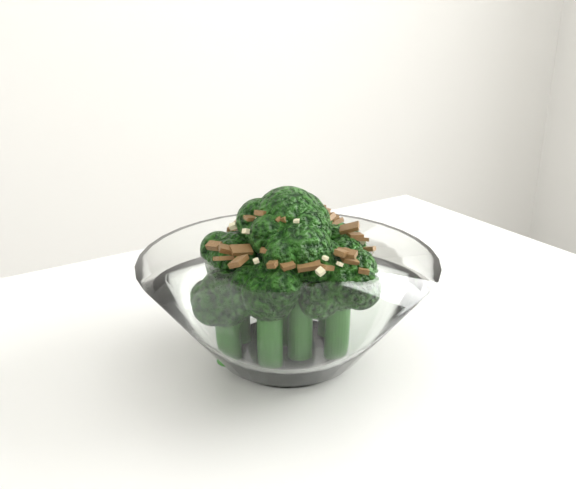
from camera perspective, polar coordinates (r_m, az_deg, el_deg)
name	(u,v)px	position (r m, az deg, el deg)	size (l,w,h in m)	color
broccoli_dish	(288,295)	(0.49, 0.04, -4.49)	(0.23, 0.23, 0.14)	white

